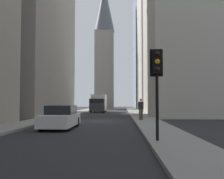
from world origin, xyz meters
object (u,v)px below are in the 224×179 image
pedestrian (141,108)px  delivery_truck (99,103)px  discarded_bottle (47,119)px  traffic_light_foreground (157,73)px  sedan_white (61,118)px

pedestrian → delivery_truck: bearing=15.2°
discarded_bottle → traffic_light_foreground: bearing=-144.1°
pedestrian → traffic_light_foreground: bearing=178.9°
sedan_white → pedestrian: size_ratio=2.41×
sedan_white → pedestrian: bearing=-41.8°
delivery_truck → sedan_white: (-25.77, -0.00, -0.80)m
delivery_truck → traffic_light_foreground: size_ratio=1.79×
sedan_white → traffic_light_foreground: bearing=-138.0°
delivery_truck → pedestrian: size_ratio=3.63×
delivery_truck → discarded_bottle: 21.48m
traffic_light_foreground → delivery_truck: bearing=9.3°
traffic_light_foreground → pedestrian: 11.85m
delivery_truck → discarded_bottle: (-21.34, 2.18, -1.21)m
sedan_white → pedestrian: (6.01, -5.38, 0.45)m
delivery_truck → pedestrian: 20.48m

